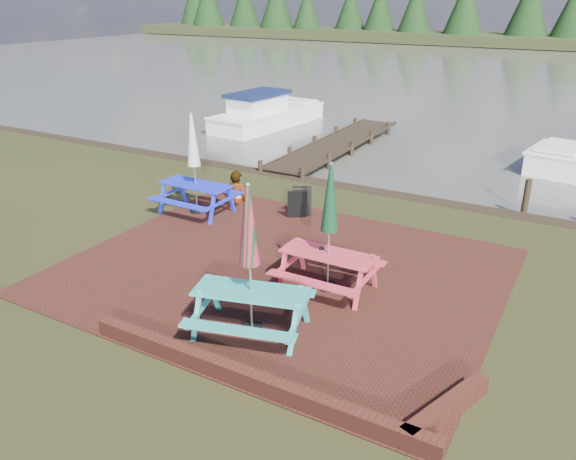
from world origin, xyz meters
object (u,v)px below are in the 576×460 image
(picnic_table_teal, at_px, (251,284))
(person, at_px, (236,171))
(boat_jetty, at_px, (266,115))
(jetty, at_px, (336,144))
(picnic_table_blue, at_px, (195,179))
(picnic_table_red, at_px, (329,248))
(chalkboard, at_px, (300,203))

(picnic_table_teal, height_order, person, picnic_table_teal)
(boat_jetty, bearing_deg, jetty, -21.73)
(jetty, bearing_deg, person, -88.65)
(picnic_table_blue, height_order, person, picnic_table_blue)
(picnic_table_red, height_order, person, picnic_table_red)
(jetty, distance_m, boat_jetty, 5.39)
(picnic_table_blue, xyz_separation_m, boat_jetty, (-4.47, 10.88, -0.60))
(boat_jetty, bearing_deg, person, -56.59)
(picnic_table_teal, xyz_separation_m, jetty, (-4.23, 12.57, -0.85))
(chalkboard, xyz_separation_m, jetty, (-2.34, 7.31, -0.31))
(picnic_table_red, bearing_deg, picnic_table_blue, 156.55)
(picnic_table_red, relative_size, boat_jetty, 0.41)
(picnic_table_red, distance_m, boat_jetty, 16.11)
(picnic_table_red, xyz_separation_m, person, (-4.55, 3.42, -0.02))
(picnic_table_blue, height_order, jetty, picnic_table_blue)
(person, bearing_deg, picnic_table_red, 143.76)
(picnic_table_blue, distance_m, jetty, 8.39)
(picnic_table_teal, distance_m, picnic_table_red, 2.13)
(picnic_table_red, relative_size, chalkboard, 3.21)
(chalkboard, height_order, boat_jetty, boat_jetty)
(picnic_table_teal, xyz_separation_m, boat_jetty, (-8.99, 15.10, -0.61))
(picnic_table_teal, bearing_deg, jetty, 93.23)
(picnic_table_blue, relative_size, chalkboard, 3.33)
(picnic_table_teal, height_order, jetty, picnic_table_teal)
(jetty, height_order, boat_jetty, boat_jetty)
(chalkboard, relative_size, person, 0.46)
(picnic_table_teal, distance_m, chalkboard, 5.61)
(jetty, distance_m, person, 7.12)
(boat_jetty, bearing_deg, picnic_table_blue, -61.38)
(picnic_table_red, distance_m, jetty, 11.53)
(picnic_table_blue, relative_size, boat_jetty, 0.42)
(picnic_table_teal, bearing_deg, picnic_table_blue, 121.55)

